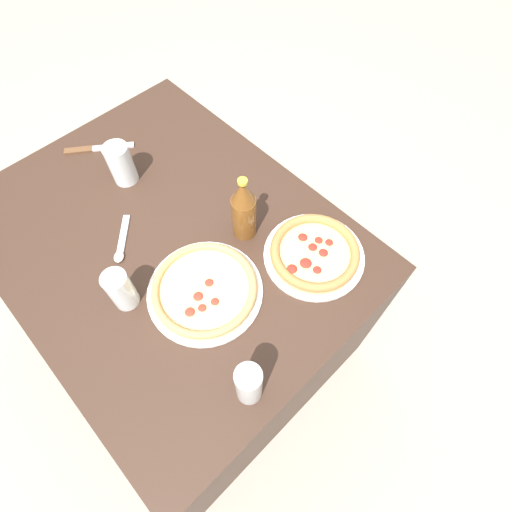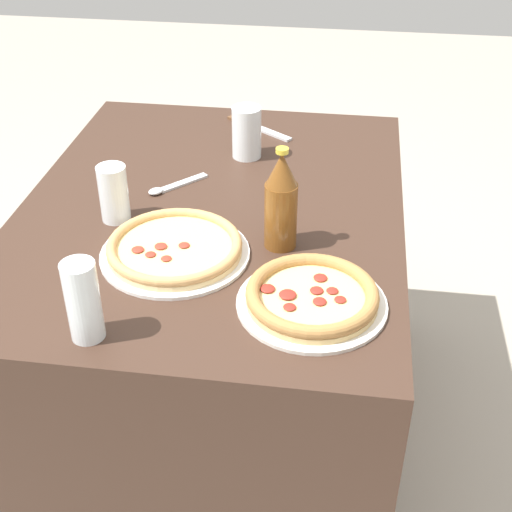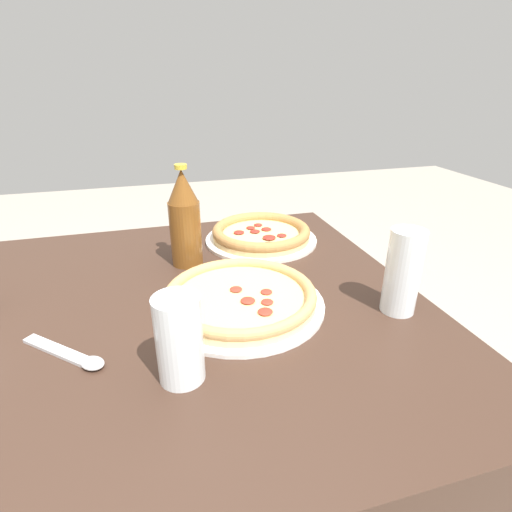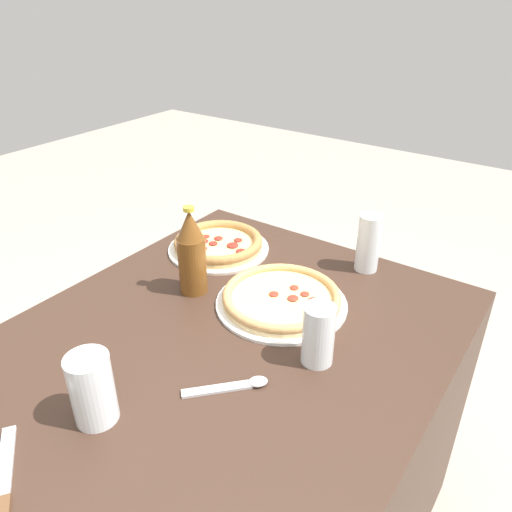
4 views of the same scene
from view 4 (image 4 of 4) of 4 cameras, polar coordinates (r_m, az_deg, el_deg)
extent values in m
cube|color=#3D281E|center=(1.36, -4.43, -22.78)|extent=(1.17, 0.90, 0.75)
cylinder|color=silver|center=(1.46, -4.29, 0.84)|extent=(0.29, 0.29, 0.01)
cylinder|color=#DBB775|center=(1.45, -4.30, 1.19)|extent=(0.25, 0.25, 0.01)
cylinder|color=#EACC7F|center=(1.45, -4.31, 1.45)|extent=(0.22, 0.22, 0.00)
torus|color=#AD7A42|center=(1.44, -4.32, 1.68)|extent=(0.26, 0.26, 0.03)
ellipsoid|color=maroon|center=(1.41, -6.14, 0.85)|extent=(0.03, 0.03, 0.01)
ellipsoid|color=maroon|center=(1.42, -2.69, 1.25)|extent=(0.03, 0.03, 0.01)
ellipsoid|color=maroon|center=(1.47, -4.32, 2.04)|extent=(0.03, 0.03, 0.01)
ellipsoid|color=maroon|center=(1.48, -5.75, 2.25)|extent=(0.02, 0.02, 0.01)
ellipsoid|color=maroon|center=(1.39, -1.72, 0.56)|extent=(0.03, 0.03, 0.01)
ellipsoid|color=maroon|center=(1.46, -5.92, 1.71)|extent=(0.02, 0.02, 0.01)
ellipsoid|color=maroon|center=(1.45, -2.05, 1.84)|extent=(0.02, 0.02, 0.01)
ellipsoid|color=maroon|center=(1.44, -4.92, 1.46)|extent=(0.03, 0.03, 0.01)
cylinder|color=white|center=(1.21, 2.92, -5.42)|extent=(0.32, 0.32, 0.01)
cylinder|color=#E5C689|center=(1.21, 2.93, -5.03)|extent=(0.28, 0.28, 0.01)
cylinder|color=#EACC7F|center=(1.20, 2.94, -4.74)|extent=(0.25, 0.25, 0.00)
torus|color=tan|center=(1.20, 2.95, -4.54)|extent=(0.29, 0.29, 0.02)
ellipsoid|color=#A83323|center=(1.19, 6.58, -5.06)|extent=(0.03, 0.03, 0.01)
ellipsoid|color=#A83323|center=(1.20, 4.26, -4.82)|extent=(0.03, 0.03, 0.01)
ellipsoid|color=#A83323|center=(1.24, 4.40, -3.60)|extent=(0.02, 0.02, 0.00)
ellipsoid|color=#A83323|center=(1.21, 2.06, -4.35)|extent=(0.02, 0.02, 0.01)
ellipsoid|color=#A83323|center=(1.21, 5.61, -4.33)|extent=(0.02, 0.02, 0.00)
cylinder|color=white|center=(0.94, -18.23, -14.23)|extent=(0.08, 0.08, 0.14)
cylinder|color=black|center=(0.96, -17.99, -15.33)|extent=(0.06, 0.06, 0.08)
cylinder|color=white|center=(1.35, 12.73, 1.47)|extent=(0.06, 0.06, 0.16)
cylinder|color=beige|center=(1.36, 12.64, 0.69)|extent=(0.05, 0.05, 0.11)
cylinder|color=white|center=(1.02, 7.14, -8.92)|extent=(0.07, 0.07, 0.13)
cylinder|color=#935123|center=(1.03, 7.07, -9.76)|extent=(0.05, 0.05, 0.09)
cylinder|color=brown|center=(1.24, -7.26, -1.02)|extent=(0.07, 0.07, 0.15)
cone|color=brown|center=(1.19, -7.59, 3.56)|extent=(0.07, 0.07, 0.07)
cylinder|color=gold|center=(1.17, -7.72, 5.38)|extent=(0.03, 0.03, 0.01)
cube|color=silver|center=(0.97, -26.65, -20.12)|extent=(0.10, 0.13, 0.01)
cube|color=silver|center=(0.99, -4.47, -14.92)|extent=(0.11, 0.11, 0.01)
ellipsoid|color=silver|center=(1.00, 0.22, -14.15)|extent=(0.05, 0.05, 0.01)
camera|label=1|loc=(1.36, 28.12, 39.67)|focal=28.00mm
camera|label=2|loc=(2.25, 14.57, 32.36)|focal=50.00mm
camera|label=3|loc=(0.77, 40.05, -0.45)|focal=28.00mm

